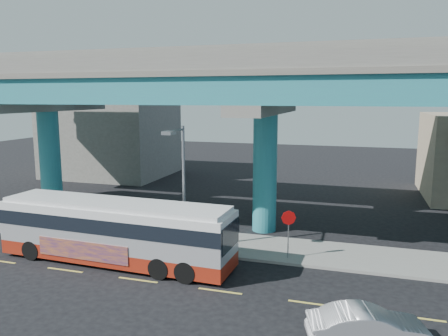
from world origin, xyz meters
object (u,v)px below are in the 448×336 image
(stop_sign, at_px, (289,224))
(sedan, at_px, (368,328))
(street_lamp, at_px, (180,170))
(transit_bus, at_px, (115,229))
(parked_car, at_px, (55,214))

(stop_sign, bearing_deg, sedan, -58.73)
(sedan, bearing_deg, street_lamp, 39.82)
(transit_bus, xyz_separation_m, sedan, (12.24, -4.27, -1.08))
(sedan, height_order, parked_car, parked_car)
(sedan, distance_m, street_lamp, 12.09)
(sedan, xyz_separation_m, parked_car, (-19.30, 8.51, 0.17))
(parked_car, bearing_deg, transit_bus, -129.79)
(street_lamp, height_order, stop_sign, street_lamp)
(transit_bus, relative_size, stop_sign, 4.96)
(transit_bus, xyz_separation_m, parked_car, (-7.06, 4.24, -0.91))
(transit_bus, bearing_deg, sedan, -17.03)
(street_lamp, bearing_deg, transit_bus, -142.73)
(transit_bus, distance_m, sedan, 13.01)
(transit_bus, relative_size, street_lamp, 1.86)
(parked_car, distance_m, stop_sign, 15.58)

